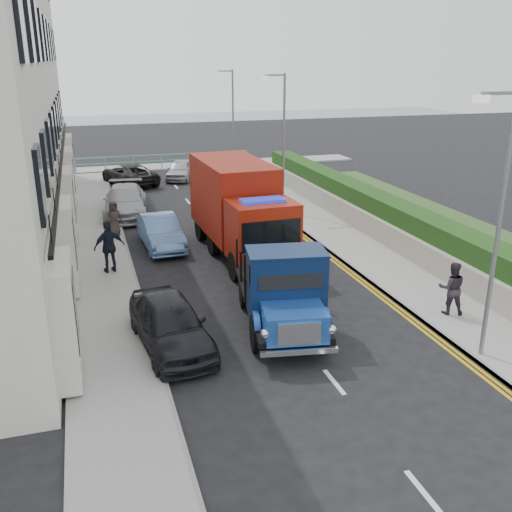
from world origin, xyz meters
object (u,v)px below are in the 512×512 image
(lamp_far, at_px, (231,117))
(red_lorry, at_px, (239,207))
(lamp_mid, at_px, (282,136))
(bedford_lorry, at_px, (285,296))
(lamp_near, at_px, (497,215))
(parked_car_front, at_px, (170,324))

(lamp_far, relative_size, red_lorry, 0.97)
(lamp_mid, bearing_deg, red_lorry, -123.82)
(bedford_lorry, bearing_deg, lamp_far, 88.55)
(lamp_near, bearing_deg, red_lorry, 110.28)
(lamp_far, distance_m, parked_car_front, 24.50)
(lamp_far, height_order, parked_car_front, lamp_far)
(lamp_far, xyz_separation_m, bedford_lorry, (-4.48, -23.10, -2.81))
(lamp_far, bearing_deg, bedford_lorry, -100.97)
(red_lorry, relative_size, parked_car_front, 1.69)
(red_lorry, bearing_deg, lamp_near, -71.92)
(lamp_mid, relative_size, parked_car_front, 1.64)
(parked_car_front, bearing_deg, lamp_near, -27.45)
(lamp_near, distance_m, red_lorry, 11.18)
(lamp_near, bearing_deg, lamp_far, 90.00)
(lamp_mid, xyz_separation_m, parked_car_front, (-7.78, -13.00, -3.27))
(lamp_near, relative_size, parked_car_front, 1.64)
(lamp_far, bearing_deg, red_lorry, -103.65)
(lamp_mid, relative_size, lamp_far, 1.00)
(bedford_lorry, bearing_deg, lamp_mid, 80.65)
(lamp_near, relative_size, bedford_lorry, 1.23)
(lamp_near, height_order, lamp_far, same)
(lamp_near, xyz_separation_m, bedford_lorry, (-4.48, 2.90, -2.81))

